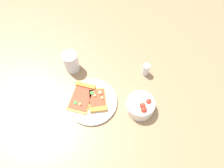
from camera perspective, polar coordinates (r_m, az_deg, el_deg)
ground_plane at (r=0.98m, az=-3.95°, el=-3.20°), size 2.40×2.40×0.00m
plate at (r=0.97m, az=-5.25°, el=-4.57°), size 0.22×0.22×0.01m
pizza_slice_near at (r=0.97m, az=-7.80°, el=-2.99°), size 0.15×0.10×0.02m
pizza_slice_far at (r=0.95m, az=-3.73°, el=-4.48°), size 0.13×0.10×0.02m
salad_bowl at (r=0.93m, az=7.48°, el=-5.60°), size 0.12×0.12×0.08m
soda_glass at (r=1.03m, az=-10.64°, el=5.67°), size 0.07×0.07×0.10m
pepper_shaker at (r=1.02m, az=8.88°, el=3.96°), size 0.03×0.03×0.08m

